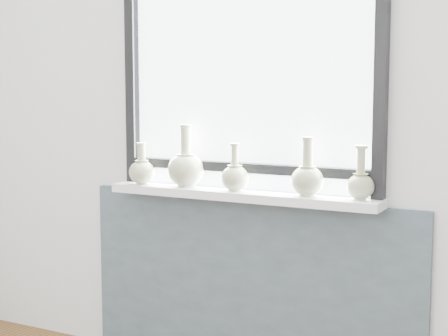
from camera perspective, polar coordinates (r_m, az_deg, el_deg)
The scene contains 9 objects.
back_wall at distance 3.19m, azimuth 2.18°, elevation 5.46°, with size 3.60×0.02×2.60m, color silver.
apron_panel at distance 3.30m, azimuth 1.89°, elevation -9.83°, with size 1.70×0.03×0.86m, color #485967.
windowsill at distance 3.14m, azimuth 1.36°, elevation -2.25°, with size 1.32×0.18×0.04m, color silver.
window at distance 3.16m, azimuth 1.90°, elevation 8.01°, with size 1.30×0.06×1.05m.
vase_a at distance 3.37m, azimuth -6.85°, elevation -0.19°, with size 0.13×0.13×0.20m.
vase_b at distance 3.26m, azimuth -3.20°, elevation 0.06°, with size 0.17×0.17×0.30m.
vase_c at distance 3.12m, azimuth 0.90°, elevation -0.67°, with size 0.13×0.13×0.22m.
vase_d at distance 2.99m, azimuth 6.93°, elevation -0.81°, with size 0.14×0.14×0.26m.
vase_e at distance 2.93m, azimuth 11.28°, elevation -1.23°, with size 0.12×0.12×0.23m.
Camera 1 is at (1.38, -1.07, 1.35)m, focal length 55.00 mm.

